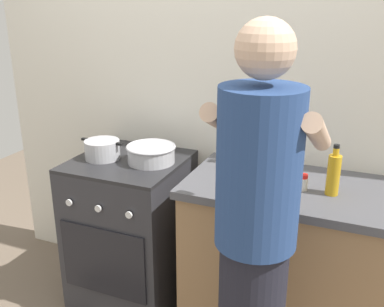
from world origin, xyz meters
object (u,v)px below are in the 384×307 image
(oil_bottle, at_px, (333,174))
(stove_range, at_px, (132,231))
(mixing_bowl, at_px, (151,153))
(person, at_px, (255,251))
(utensil_crock, at_px, (256,147))
(pot, at_px, (102,149))
(spice_bottle, at_px, (303,182))

(oil_bottle, bearing_deg, stove_range, 178.08)
(mixing_bowl, bearing_deg, person, -38.56)
(person, bearing_deg, stove_range, 146.83)
(mixing_bowl, distance_m, utensil_crock, 0.57)
(pot, distance_m, oil_bottle, 1.24)
(pot, xyz_separation_m, utensil_crock, (0.82, 0.23, 0.05))
(pot, distance_m, spice_bottle, 1.11)
(spice_bottle, relative_size, person, 0.05)
(person, bearing_deg, spice_bottle, 81.26)
(mixing_bowl, relative_size, spice_bottle, 3.44)
(utensil_crock, xyz_separation_m, spice_bottle, (0.29, -0.23, -0.06))
(pot, bearing_deg, person, -27.91)
(oil_bottle, bearing_deg, pot, 179.95)
(pot, height_order, mixing_bowl, pot)
(mixing_bowl, bearing_deg, utensil_crock, 18.27)
(stove_range, distance_m, oil_bottle, 1.23)
(pot, bearing_deg, mixing_bowl, 10.35)
(mixing_bowl, bearing_deg, stove_range, -173.70)
(pot, height_order, spice_bottle, pot)
(person, bearing_deg, pot, 152.09)
(utensil_crock, bearing_deg, person, -74.82)
(spice_bottle, bearing_deg, pot, 179.76)
(person, bearing_deg, mixing_bowl, 141.44)
(spice_bottle, height_order, person, person)
(utensil_crock, distance_m, person, 0.81)
(mixing_bowl, xyz_separation_m, spice_bottle, (0.83, -0.06, -0.01))
(spice_bottle, height_order, oil_bottle, oil_bottle)
(oil_bottle, relative_size, person, 0.14)
(stove_range, relative_size, spice_bottle, 11.40)
(spice_bottle, bearing_deg, oil_bottle, 1.57)
(mixing_bowl, relative_size, person, 0.16)
(pot, xyz_separation_m, oil_bottle, (1.24, -0.00, 0.05))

